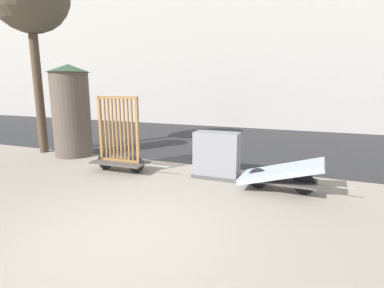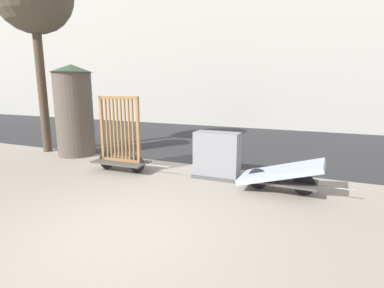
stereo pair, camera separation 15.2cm
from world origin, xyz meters
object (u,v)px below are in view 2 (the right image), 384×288
at_px(bike_cart_with_bedframe, 121,147).
at_px(advertising_column, 74,110).
at_px(utility_cabinet, 217,157).
at_px(bike_cart_with_mattress, 281,174).

bearing_deg(bike_cart_with_bedframe, advertising_column, 156.91).
distance_m(bike_cart_with_bedframe, utility_cabinet, 2.54).
distance_m(bike_cart_with_mattress, utility_cabinet, 1.61).
distance_m(bike_cart_with_mattress, advertising_column, 6.68).
bearing_deg(bike_cart_with_mattress, advertising_column, 173.77).
distance_m(utility_cabinet, advertising_column, 5.09).
xyz_separation_m(utility_cabinet, advertising_column, (-4.97, 0.58, 0.93)).
height_order(bike_cart_with_mattress, utility_cabinet, utility_cabinet).
bearing_deg(advertising_column, utility_cabinet, -6.69).
height_order(bike_cart_with_bedframe, advertising_column, advertising_column).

